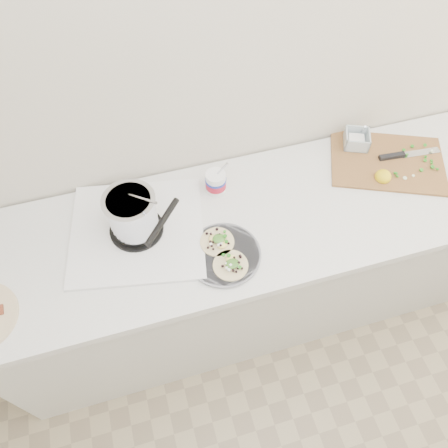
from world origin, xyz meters
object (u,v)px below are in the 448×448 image
object	(u,v)px
stove	(134,220)
taco_plate	(224,253)
tub	(217,180)
cutboard	(386,157)

from	to	relation	value
stove	taco_plate	bearing A→B (deg)	-23.08
stove	taco_plate	size ratio (longest dim) A/B	2.09
stove	taco_plate	distance (m)	0.36
taco_plate	tub	xyz separation A→B (m)	(0.06, 0.31, 0.05)
stove	tub	size ratio (longest dim) A/B	3.05
stove	cutboard	size ratio (longest dim) A/B	1.02
taco_plate	cutboard	size ratio (longest dim) A/B	0.49
taco_plate	cutboard	bearing A→B (deg)	18.26
taco_plate	tub	world-z (taller)	tub
tub	stove	bearing A→B (deg)	-162.08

